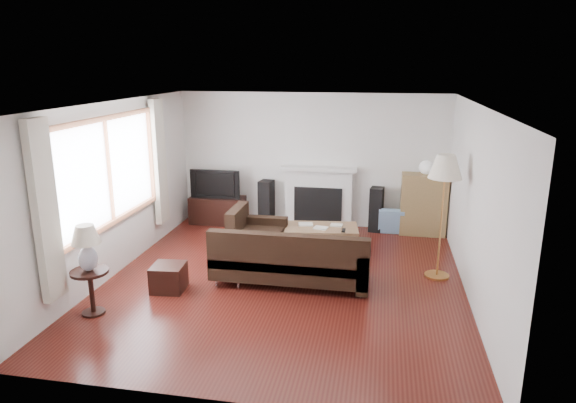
% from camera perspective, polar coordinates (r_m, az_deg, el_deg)
% --- Properties ---
extents(room, '(5.10, 5.60, 2.54)m').
position_cam_1_polar(room, '(7.01, -0.45, 0.55)').
color(room, '#4E1711').
rests_on(room, ground).
extents(window, '(0.12, 2.74, 1.54)m').
position_cam_1_polar(window, '(7.60, -19.22, 3.19)').
color(window, brown).
rests_on(window, room).
extents(curtain_near, '(0.10, 0.35, 2.10)m').
position_cam_1_polar(curtain_near, '(6.37, -25.36, -1.03)').
color(curtain_near, beige).
rests_on(curtain_near, room).
extents(curtain_far, '(0.10, 0.35, 2.10)m').
position_cam_1_polar(curtain_far, '(8.94, -14.11, 4.28)').
color(curtain_far, beige).
rests_on(curtain_far, room).
extents(fireplace, '(1.40, 0.26, 1.15)m').
position_cam_1_polar(fireplace, '(9.68, 3.41, 0.52)').
color(fireplace, white).
rests_on(fireplace, room).
extents(tv_stand, '(1.04, 0.47, 0.52)m').
position_cam_1_polar(tv_stand, '(10.03, -7.81, -0.93)').
color(tv_stand, black).
rests_on(tv_stand, ground).
extents(television, '(0.96, 0.13, 0.55)m').
position_cam_1_polar(television, '(9.90, -7.92, 2.05)').
color(television, black).
rests_on(television, tv_stand).
extents(speaker_left, '(0.28, 0.32, 0.87)m').
position_cam_1_polar(speaker_left, '(9.80, -2.42, -0.15)').
color(speaker_left, black).
rests_on(speaker_left, ground).
extents(speaker_right, '(0.27, 0.31, 0.82)m').
position_cam_1_polar(speaker_right, '(9.57, 9.77, -0.87)').
color(speaker_right, black).
rests_on(speaker_right, ground).
extents(bookshelf, '(0.81, 0.38, 1.11)m').
position_cam_1_polar(bookshelf, '(9.54, 14.82, -0.31)').
color(bookshelf, olive).
rests_on(bookshelf, ground).
extents(globe_lamp, '(0.24, 0.24, 0.24)m').
position_cam_1_polar(globe_lamp, '(9.39, 15.09, 3.67)').
color(globe_lamp, white).
rests_on(globe_lamp, bookshelf).
extents(sectional_sofa, '(2.37, 1.74, 0.77)m').
position_cam_1_polar(sectional_sofa, '(7.25, 0.35, -6.15)').
color(sectional_sofa, black).
rests_on(sectional_sofa, ground).
extents(coffee_table, '(1.24, 0.78, 0.46)m').
position_cam_1_polar(coffee_table, '(8.40, 3.70, -4.27)').
color(coffee_table, brown).
rests_on(coffee_table, ground).
extents(footstool, '(0.46, 0.46, 0.36)m').
position_cam_1_polar(footstool, '(7.27, -13.12, -8.22)').
color(footstool, black).
rests_on(footstool, ground).
extents(floor_lamp, '(0.62, 0.62, 1.80)m').
position_cam_1_polar(floor_lamp, '(7.57, 16.69, -1.72)').
color(floor_lamp, '#B0783D').
rests_on(floor_lamp, ground).
extents(side_table, '(0.46, 0.46, 0.57)m').
position_cam_1_polar(side_table, '(6.86, -20.99, -9.38)').
color(side_table, black).
rests_on(side_table, ground).
extents(table_lamp, '(0.35, 0.35, 0.57)m').
position_cam_1_polar(table_lamp, '(6.65, -21.45, -4.87)').
color(table_lamp, silver).
rests_on(table_lamp, side_table).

